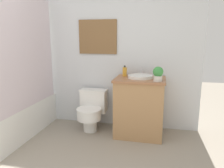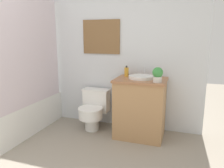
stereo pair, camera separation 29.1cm
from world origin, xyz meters
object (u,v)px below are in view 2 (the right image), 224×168
(soap_bottle, at_px, (126,72))
(toilet, at_px, (94,108))
(potted_plant, at_px, (158,74))
(sink, at_px, (141,77))

(soap_bottle, bearing_deg, toilet, -169.37)
(soap_bottle, distance_m, potted_plant, 0.55)
(toilet, height_order, sink, sink)
(sink, bearing_deg, potted_plant, -38.69)
(sink, height_order, soap_bottle, soap_bottle)
(potted_plant, bearing_deg, soap_bottle, 148.50)
(soap_bottle, xyz_separation_m, potted_plant, (0.47, -0.29, 0.03))
(sink, distance_m, potted_plant, 0.31)
(toilet, bearing_deg, sink, -0.70)
(toilet, relative_size, sink, 1.55)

